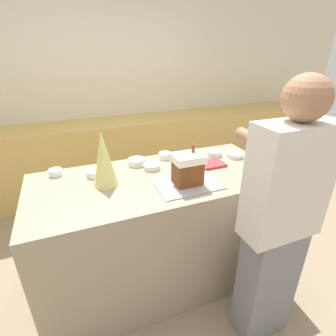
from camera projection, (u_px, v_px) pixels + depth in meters
The scene contains 17 objects.
ground_plane at pixel (160, 274), 2.28m from camera, with size 12.00×12.00×0.00m, color gray.
wall_back at pixel (105, 88), 3.47m from camera, with size 8.00×0.05×2.60m.
back_cabinet_block at pixel (115, 155), 3.55m from camera, with size 6.00×0.60×0.93m.
kitchen_island at pixel (159, 230), 2.08m from camera, with size 1.80×0.82×0.95m.
baking_tray at pixel (187, 183), 1.79m from camera, with size 0.43×0.32×0.01m.
gingerbread_house at pixel (188, 168), 1.74m from camera, with size 0.20×0.16×0.26m.
decorative_tree at pixel (103, 159), 1.70m from camera, with size 0.16×0.16×0.38m.
candy_bowl_center_rear at pixel (95, 172), 1.89m from camera, with size 0.13×0.13×0.05m.
candy_bowl_behind_tray at pixel (214, 153), 2.24m from camera, with size 0.12×0.12×0.04m.
candy_bowl_far_left at pixel (152, 166), 2.00m from camera, with size 0.13×0.13×0.04m.
candy_bowl_front_corner at pixel (165, 155), 2.18m from camera, with size 0.10×0.10×0.05m.
candy_bowl_near_tray_right at pixel (55, 172), 1.90m from camera, with size 0.10×0.10×0.05m.
candy_bowl_far_right at pixel (235, 155), 2.21m from camera, with size 0.13×0.13×0.04m.
candy_bowl_near_tray_left at pixel (136, 161), 2.07m from camera, with size 0.13×0.13×0.05m.
cookbook at pixel (211, 164), 2.06m from camera, with size 0.21×0.15×0.02m.
mug at pixel (187, 156), 2.12m from camera, with size 0.09×0.09×0.09m.
person at pixel (278, 224), 1.50m from camera, with size 0.45×0.56×1.70m.
Camera 1 is at (-0.56, -1.58, 1.80)m, focal length 28.00 mm.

